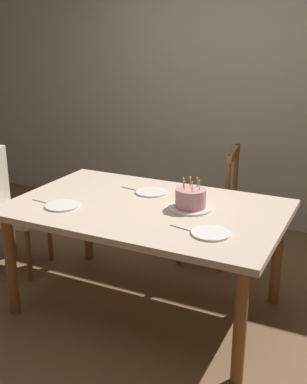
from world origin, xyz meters
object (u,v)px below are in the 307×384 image
at_px(birthday_cake, 191,200).
at_px(plate_far_side, 151,192).
at_px(plate_near_celebrant, 62,206).
at_px(chair_upholstered, 6,204).
at_px(plate_near_guest, 211,233).
at_px(chair_spindle_back, 209,207).
at_px(dining_table, 147,217).

bearing_deg(birthday_cake, plate_far_side, 154.35).
height_order(plate_near_celebrant, chair_upholstered, chair_upholstered).
distance_m(birthday_cake, plate_near_guest, 0.41).
distance_m(chair_spindle_back, chair_upholstered, 1.60).
bearing_deg(birthday_cake, chair_spindle_back, 100.38).
xyz_separation_m(birthday_cake, chair_upholstered, (-1.53, -0.01, -0.27)).
xyz_separation_m(birthday_cake, chair_spindle_back, (-0.15, 0.80, -0.34)).
distance_m(dining_table, plate_far_side, 0.27).
bearing_deg(dining_table, chair_spindle_back, 81.78).
relative_size(birthday_cake, chair_upholstered, 0.29).
bearing_deg(dining_table, birthday_cake, 15.35).
xyz_separation_m(plate_near_celebrant, chair_upholstered, (-0.78, 0.31, -0.21)).
xyz_separation_m(plate_far_side, chair_spindle_back, (0.21, 0.63, -0.29)).
distance_m(plate_near_guest, chair_upholstered, 1.82).
bearing_deg(chair_upholstered, plate_near_guest, -9.90).
distance_m(dining_table, plate_near_guest, 0.58).
height_order(birthday_cake, plate_far_side, birthday_cake).
height_order(birthday_cake, chair_upholstered, chair_upholstered).
relative_size(chair_spindle_back, chair_upholstered, 1.00).
height_order(dining_table, chair_upholstered, chair_upholstered).
bearing_deg(plate_near_guest, dining_table, 154.60).
bearing_deg(plate_near_celebrant, chair_spindle_back, 61.70).
distance_m(dining_table, chair_spindle_back, 0.91).
relative_size(plate_near_celebrant, plate_near_guest, 1.00).
height_order(plate_near_guest, chair_spindle_back, chair_spindle_back).
distance_m(plate_far_side, plate_near_guest, 0.78).
xyz_separation_m(birthday_cake, plate_far_side, (-0.36, 0.17, -0.05)).
distance_m(dining_table, plate_near_celebrant, 0.54).
distance_m(plate_near_guest, chair_spindle_back, 1.22).
bearing_deg(chair_upholstered, chair_spindle_back, 30.40).
distance_m(plate_near_celebrant, chair_spindle_back, 1.30).
bearing_deg(dining_table, chair_upholstered, 177.14).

